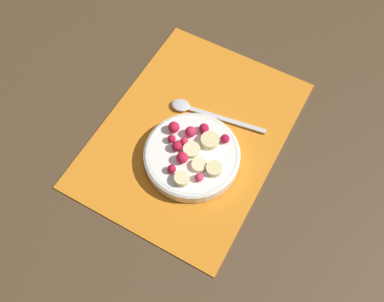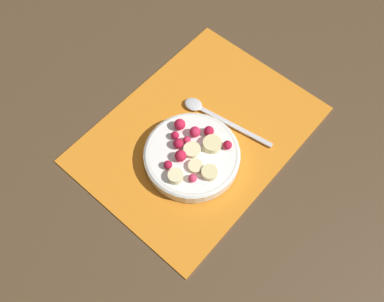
# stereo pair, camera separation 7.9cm
# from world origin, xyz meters

# --- Properties ---
(ground_plane) EXTENTS (3.00, 3.00, 0.00)m
(ground_plane) POSITION_xyz_m (0.00, 0.00, 0.00)
(ground_plane) COLOR #4C3823
(placemat) EXTENTS (0.46, 0.34, 0.01)m
(placemat) POSITION_xyz_m (0.00, 0.00, 0.00)
(placemat) COLOR orange
(placemat) RESTS_ON ground_plane
(fruit_bowl) EXTENTS (0.18, 0.18, 0.05)m
(fruit_bowl) POSITION_xyz_m (-0.05, -0.03, 0.02)
(fruit_bowl) COLOR silver
(fruit_bowl) RESTS_ON placemat
(spoon) EXTENTS (0.05, 0.20, 0.01)m
(spoon) POSITION_xyz_m (0.05, 0.01, 0.01)
(spoon) COLOR silver
(spoon) RESTS_ON placemat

